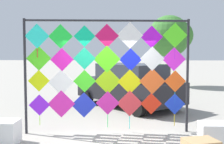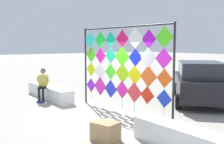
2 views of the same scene
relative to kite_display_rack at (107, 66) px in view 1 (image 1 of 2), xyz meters
name	(u,v)px [view 1 (image 1 of 2)]	position (x,y,z in m)	size (l,w,h in m)	color
ground	(108,142)	(0.07, -0.86, -1.81)	(120.00, 120.00, 0.00)	#9E998E
kite_display_rack	(107,66)	(0.00, 0.00, 0.00)	(4.43, 0.46, 3.08)	#232328
parked_car	(129,85)	(0.63, 3.70, -0.94)	(4.38, 4.53, 1.71)	black
tree_far_right	(171,36)	(3.33, 10.71, 1.31)	(2.80, 2.59, 4.41)	brown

